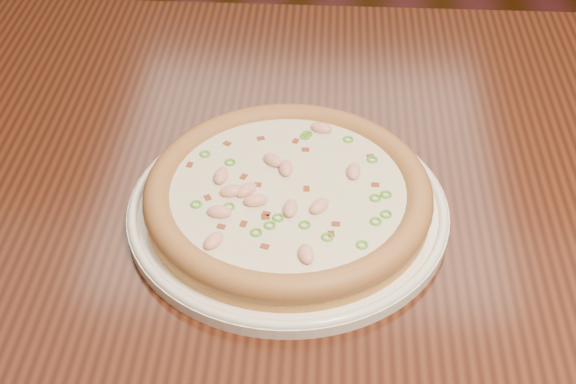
{
  "coord_description": "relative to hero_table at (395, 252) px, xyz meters",
  "views": [
    {
      "loc": [
        0.1,
        -0.82,
        1.3
      ],
      "look_at": [
        0.07,
        -0.22,
        0.78
      ],
      "focal_mm": 50.0,
      "sensor_mm": 36.0,
      "label": 1
    }
  ],
  "objects": [
    {
      "name": "pizza",
      "position": [
        -0.12,
        -0.05,
        0.13
      ],
      "size": [
        0.29,
        0.29,
        0.03
      ],
      "color": "tan",
      "rests_on": "plate"
    },
    {
      "name": "plate",
      "position": [
        -0.12,
        -0.05,
        0.11
      ],
      "size": [
        0.33,
        0.33,
        0.02
      ],
      "color": "white",
      "rests_on": "hero_table"
    },
    {
      "name": "hero_table",
      "position": [
        0.0,
        0.0,
        0.0
      ],
      "size": [
        1.2,
        0.8,
        0.75
      ],
      "color": "black",
      "rests_on": "ground"
    }
  ]
}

